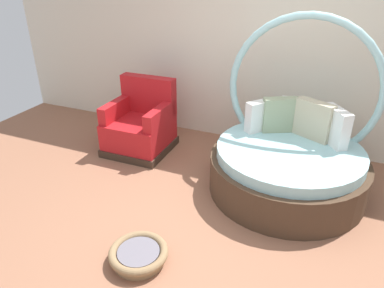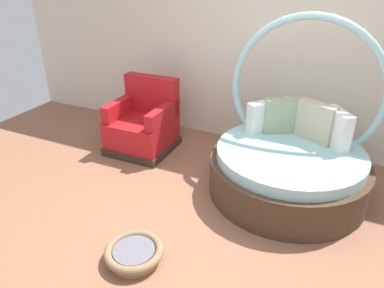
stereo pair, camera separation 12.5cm
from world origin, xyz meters
name	(u,v)px [view 1 (the left image)]	position (x,y,z in m)	size (l,w,h in m)	color
ground_plane	(209,234)	(0.00, 0.00, -0.01)	(8.00, 8.00, 0.02)	#936047
back_wall	(271,46)	(0.00, 2.15, 1.33)	(8.00, 0.12, 2.67)	silver
round_daybed	(290,157)	(0.53, 1.09, 0.38)	(1.69, 1.69, 1.85)	#473323
red_armchair	(141,126)	(-1.45, 1.26, 0.33)	(0.81, 0.81, 0.94)	#38281E
pet_basket	(139,254)	(-0.43, -0.57, 0.07)	(0.51, 0.51, 0.13)	#8E704C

